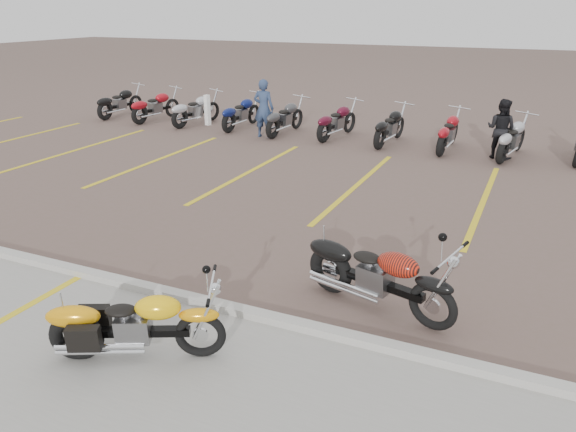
% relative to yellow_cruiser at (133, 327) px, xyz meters
% --- Properties ---
extents(ground, '(100.00, 100.00, 0.00)m').
position_rel_yellow_cruiser_xyz_m(ground, '(0.24, 3.31, -0.40)').
color(ground, brown).
rests_on(ground, ground).
extents(concrete_apron, '(60.00, 5.00, 0.01)m').
position_rel_yellow_cruiser_xyz_m(concrete_apron, '(0.24, -1.19, -0.40)').
color(concrete_apron, '#9E9B93').
rests_on(concrete_apron, ground).
extents(curb, '(60.00, 0.18, 0.12)m').
position_rel_yellow_cruiser_xyz_m(curb, '(0.24, 1.31, -0.34)').
color(curb, '#ADAAA3').
rests_on(curb, ground).
extents(parking_stripes, '(38.00, 5.50, 0.01)m').
position_rel_yellow_cruiser_xyz_m(parking_stripes, '(0.24, 7.31, -0.40)').
color(parking_stripes, gold).
rests_on(parking_stripes, ground).
extents(yellow_cruiser, '(1.83, 0.97, 0.81)m').
position_rel_yellow_cruiser_xyz_m(yellow_cruiser, '(0.00, 0.00, 0.00)').
color(yellow_cruiser, black).
rests_on(yellow_cruiser, ground).
extents(flame_cruiser, '(2.16, 0.74, 0.91)m').
position_rel_yellow_cruiser_xyz_m(flame_cruiser, '(2.14, 2.23, 0.05)').
color(flame_cruiser, black).
rests_on(flame_cruiser, ground).
extents(person_a, '(0.67, 0.47, 1.74)m').
position_rel_yellow_cruiser_xyz_m(person_a, '(-3.87, 10.82, 0.46)').
color(person_a, navy).
rests_on(person_a, ground).
extents(person_b, '(0.90, 0.80, 1.55)m').
position_rel_yellow_cruiser_xyz_m(person_b, '(2.85, 11.14, 0.37)').
color(person_b, black).
rests_on(person_b, ground).
extents(bollard, '(0.18, 0.18, 1.00)m').
position_rel_yellow_cruiser_xyz_m(bollard, '(-6.40, 11.65, 0.10)').
color(bollard, white).
rests_on(bollard, ground).
extents(bg_bike_row, '(22.31, 2.06, 1.10)m').
position_rel_yellow_cruiser_xyz_m(bg_bike_row, '(0.65, 11.57, 0.15)').
color(bg_bike_row, black).
rests_on(bg_bike_row, ground).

